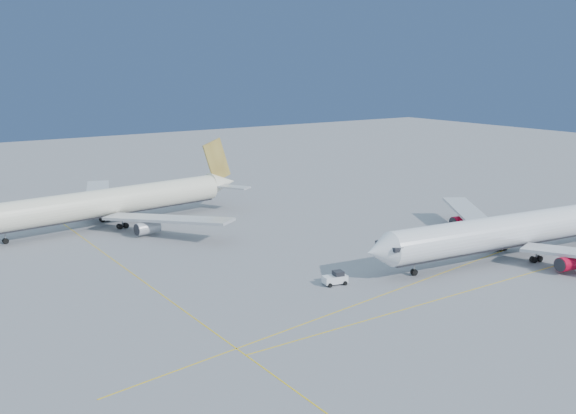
# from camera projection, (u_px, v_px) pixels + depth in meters

# --- Properties ---
(ground) EXTENTS (500.00, 500.00, 0.00)m
(ground) POSITION_uv_depth(u_px,v_px,m) (397.00, 272.00, 115.63)
(ground) COLOR slate
(ground) RESTS_ON ground
(taxiway_lines) EXTENTS (118.86, 140.00, 0.02)m
(taxiway_lines) POSITION_uv_depth(u_px,v_px,m) (311.00, 277.00, 112.66)
(taxiway_lines) COLOR yellow
(taxiway_lines) RESTS_ON ground
(airliner_virgin) EXTENTS (72.01, 64.28, 17.77)m
(airliner_virgin) POSITION_uv_depth(u_px,v_px,m) (522.00, 229.00, 124.10)
(airliner_virgin) COLOR white
(airliner_virgin) RESTS_ON ground
(airliner_etihad) EXTENTS (69.42, 63.70, 18.12)m
(airliner_etihad) POSITION_uv_depth(u_px,v_px,m) (114.00, 202.00, 148.32)
(airliner_etihad) COLOR #EBE4C8
(airliner_etihad) RESTS_ON ground
(pushback_tug) EXTENTS (4.41, 3.18, 2.29)m
(pushback_tug) POSITION_uv_depth(u_px,v_px,m) (336.00, 278.00, 108.77)
(pushback_tug) COLOR white
(pushback_tug) RESTS_ON ground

